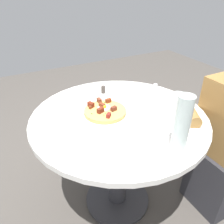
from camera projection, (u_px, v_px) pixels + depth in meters
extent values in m
plane|color=#4C4742|center=(117.00, 199.00, 1.68)|extent=(6.00, 6.00, 0.00)
cylinder|color=silver|center=(119.00, 117.00, 1.31)|extent=(1.01, 1.01, 0.03)
cylinder|color=#333338|center=(118.00, 164.00, 1.50)|extent=(0.12, 0.12, 0.71)
cylinder|color=#333338|center=(117.00, 198.00, 1.67)|extent=(0.46, 0.46, 0.02)
cube|color=#2D2D33|center=(216.00, 178.00, 1.56)|extent=(0.32, 0.28, 0.45)
cylinder|color=olive|center=(189.00, 111.00, 1.29)|extent=(0.26, 0.19, 0.07)
cylinder|color=white|center=(105.00, 114.00, 1.30)|extent=(0.29, 0.29, 0.01)
cylinder|color=tan|center=(105.00, 111.00, 1.29)|extent=(0.24, 0.24, 0.02)
cylinder|color=white|center=(104.00, 108.00, 1.30)|extent=(0.08, 0.08, 0.01)
sphere|color=yellow|center=(104.00, 107.00, 1.30)|extent=(0.03, 0.03, 0.03)
cube|color=maroon|center=(108.00, 101.00, 1.36)|extent=(0.02, 0.03, 0.02)
cube|color=brown|center=(114.00, 109.00, 1.27)|extent=(0.03, 0.04, 0.02)
cube|color=brown|center=(102.00, 106.00, 1.30)|extent=(0.04, 0.03, 0.03)
cube|color=brown|center=(91.00, 107.00, 1.30)|extent=(0.02, 0.03, 0.02)
cube|color=maroon|center=(91.00, 105.00, 1.31)|extent=(0.04, 0.03, 0.03)
cube|color=maroon|center=(100.00, 110.00, 1.26)|extent=(0.03, 0.04, 0.03)
cube|color=brown|center=(99.00, 100.00, 1.36)|extent=(0.03, 0.02, 0.02)
cube|color=maroon|center=(109.00, 115.00, 1.21)|extent=(0.04, 0.04, 0.02)
cube|color=#387F2D|center=(92.00, 114.00, 1.25)|extent=(0.01, 0.01, 0.00)
cube|color=#387F2D|center=(106.00, 113.00, 1.25)|extent=(0.01, 0.01, 0.00)
cube|color=#387F2D|center=(104.00, 115.00, 1.23)|extent=(0.01, 0.00, 0.00)
cube|color=#387F2D|center=(105.00, 102.00, 1.36)|extent=(0.01, 0.00, 0.00)
cube|color=#387F2D|center=(115.00, 106.00, 1.32)|extent=(0.01, 0.01, 0.00)
cube|color=#387F2D|center=(108.00, 109.00, 1.29)|extent=(0.01, 0.01, 0.00)
cylinder|color=silver|center=(68.00, 146.00, 1.06)|extent=(0.18, 0.18, 0.01)
cube|color=white|center=(150.00, 113.00, 1.32)|extent=(0.18, 0.20, 0.00)
cube|color=silver|center=(151.00, 114.00, 1.30)|extent=(0.06, 0.18, 0.00)
cube|color=silver|center=(149.00, 111.00, 1.33)|extent=(0.06, 0.18, 0.00)
cylinder|color=silver|center=(177.00, 104.00, 1.27)|extent=(0.07, 0.07, 0.14)
cylinder|color=silver|center=(182.00, 124.00, 0.98)|extent=(0.07, 0.07, 0.27)
cylinder|color=white|center=(155.00, 88.00, 1.56)|extent=(0.03, 0.03, 0.06)
cylinder|color=#3F3833|center=(103.00, 90.00, 1.54)|extent=(0.03, 0.03, 0.05)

